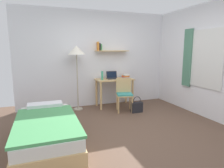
{
  "coord_description": "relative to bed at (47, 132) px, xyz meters",
  "views": [
    {
      "loc": [
        -1.54,
        -3.25,
        1.55
      ],
      "look_at": [
        -0.16,
        0.51,
        0.85
      ],
      "focal_mm": 31.36,
      "sensor_mm": 36.0,
      "label": 1
    }
  ],
  "objects": [
    {
      "name": "ground_plane",
      "position": [
        1.5,
        0.1,
        -0.24
      ],
      "size": [
        5.28,
        5.28,
        0.0
      ],
      "primitive_type": "plane",
      "color": "brown"
    },
    {
      "name": "wall_back",
      "position": [
        1.51,
        2.12,
        1.06
      ],
      "size": [
        4.4,
        0.27,
        2.6
      ],
      "color": "white",
      "rests_on": "ground_plane"
    },
    {
      "name": "wall_right",
      "position": [
        3.52,
        0.12,
        1.06
      ],
      "size": [
        0.1,
        4.4,
        2.6
      ],
      "color": "white",
      "rests_on": "ground_plane"
    },
    {
      "name": "bed",
      "position": [
        0.0,
        0.0,
        0.0
      ],
      "size": [
        0.93,
        1.84,
        0.54
      ],
      "color": "tan",
      "rests_on": "ground_plane"
    },
    {
      "name": "desk",
      "position": [
        1.85,
        1.8,
        0.37
      ],
      "size": [
        1.0,
        0.53,
        0.77
      ],
      "color": "tan",
      "rests_on": "ground_plane"
    },
    {
      "name": "desk_chair",
      "position": [
        1.93,
        1.3,
        0.23
      ],
      "size": [
        0.5,
        0.48,
        0.83
      ],
      "color": "tan",
      "rests_on": "ground_plane"
    },
    {
      "name": "standing_lamp",
      "position": [
        0.83,
        1.82,
        1.23
      ],
      "size": [
        0.43,
        0.43,
        1.66
      ],
      "color": "#B2A893",
      "rests_on": "ground_plane"
    },
    {
      "name": "laptop",
      "position": [
        1.8,
        1.86,
        0.58
      ],
      "size": [
        0.31,
        0.21,
        0.21
      ],
      "color": "#2D2D33",
      "rests_on": "desk"
    },
    {
      "name": "water_bottle",
      "position": [
        1.48,
        1.74,
        0.64
      ],
      "size": [
        0.06,
        0.06,
        0.23
      ],
      "primitive_type": "cylinder",
      "color": "#42A87F",
      "rests_on": "desk"
    },
    {
      "name": "book_stack",
      "position": [
        2.21,
        1.84,
        0.58
      ],
      "size": [
        0.2,
        0.23,
        0.11
      ],
      "color": "silver",
      "rests_on": "desk"
    },
    {
      "name": "handbag",
      "position": [
        2.17,
        1.07,
        -0.1
      ],
      "size": [
        0.29,
        0.12,
        0.41
      ],
      "color": "#232328",
      "rests_on": "ground_plane"
    }
  ]
}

